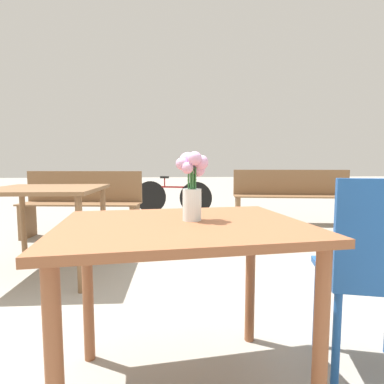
{
  "coord_description": "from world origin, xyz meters",
  "views": [
    {
      "loc": [
        -0.08,
        -1.15,
        0.94
      ],
      "look_at": [
        0.04,
        0.04,
        0.83
      ],
      "focal_mm": 28.0,
      "sensor_mm": 36.0,
      "label": 1
    }
  ],
  "objects_px": {
    "cafe_chair": "(377,267)",
    "bench_near": "(82,202)",
    "flower_vase": "(192,185)",
    "table_back": "(46,200)",
    "table_front": "(183,248)",
    "bicycle": "(173,197)",
    "bench_middle": "(291,194)"
  },
  "relations": [
    {
      "from": "cafe_chair",
      "to": "table_back",
      "type": "relative_size",
      "value": 0.98
    },
    {
      "from": "table_front",
      "to": "bench_near",
      "type": "height_order",
      "value": "bench_near"
    },
    {
      "from": "flower_vase",
      "to": "bench_middle",
      "type": "xyz_separation_m",
      "value": [
        1.91,
        3.34,
        -0.39
      ]
    },
    {
      "from": "bench_middle",
      "to": "table_back",
      "type": "distance_m",
      "value": 3.58
    },
    {
      "from": "bench_near",
      "to": "bicycle",
      "type": "bearing_deg",
      "value": 54.45
    },
    {
      "from": "cafe_chair",
      "to": "bench_middle",
      "type": "bearing_deg",
      "value": 71.32
    },
    {
      "from": "table_front",
      "to": "flower_vase",
      "type": "relative_size",
      "value": 3.64
    },
    {
      "from": "flower_vase",
      "to": "cafe_chair",
      "type": "bearing_deg",
      "value": -4.81
    },
    {
      "from": "flower_vase",
      "to": "table_back",
      "type": "distance_m",
      "value": 1.77
    },
    {
      "from": "table_back",
      "to": "bicycle",
      "type": "relative_size",
      "value": 0.63
    },
    {
      "from": "table_back",
      "to": "table_front",
      "type": "bearing_deg",
      "value": -53.87
    },
    {
      "from": "table_front",
      "to": "flower_vase",
      "type": "xyz_separation_m",
      "value": [
        0.04,
        0.04,
        0.25
      ]
    },
    {
      "from": "flower_vase",
      "to": "bicycle",
      "type": "bearing_deg",
      "value": 88.99
    },
    {
      "from": "table_front",
      "to": "bench_middle",
      "type": "bearing_deg",
      "value": 59.93
    },
    {
      "from": "bench_middle",
      "to": "bicycle",
      "type": "relative_size",
      "value": 1.28
    },
    {
      "from": "bench_near",
      "to": "table_back",
      "type": "distance_m",
      "value": 1.38
    },
    {
      "from": "table_back",
      "to": "bicycle",
      "type": "xyz_separation_m",
      "value": [
        1.16,
        3.09,
        -0.32
      ]
    },
    {
      "from": "table_front",
      "to": "cafe_chair",
      "type": "distance_m",
      "value": 0.81
    },
    {
      "from": "flower_vase",
      "to": "table_front",
      "type": "bearing_deg",
      "value": -137.65
    },
    {
      "from": "bench_near",
      "to": "table_back",
      "type": "xyz_separation_m",
      "value": [
        0.07,
        -1.37,
        0.19
      ]
    },
    {
      "from": "bench_near",
      "to": "bicycle",
      "type": "xyz_separation_m",
      "value": [
        1.23,
        1.71,
        -0.13
      ]
    },
    {
      "from": "bench_near",
      "to": "table_back",
      "type": "bearing_deg",
      "value": -87.23
    },
    {
      "from": "table_front",
      "to": "bench_near",
      "type": "distance_m",
      "value": 3.01
    },
    {
      "from": "flower_vase",
      "to": "bench_near",
      "type": "xyz_separation_m",
      "value": [
        -1.15,
        2.76,
        -0.4
      ]
    },
    {
      "from": "cafe_chair",
      "to": "bench_near",
      "type": "relative_size",
      "value": 0.58
    },
    {
      "from": "bench_middle",
      "to": "bicycle",
      "type": "distance_m",
      "value": 2.16
    },
    {
      "from": "bench_near",
      "to": "bicycle",
      "type": "distance_m",
      "value": 2.11
    },
    {
      "from": "table_front",
      "to": "bench_near",
      "type": "bearing_deg",
      "value": 111.58
    },
    {
      "from": "bicycle",
      "to": "table_front",
      "type": "bearing_deg",
      "value": -91.53
    },
    {
      "from": "table_front",
      "to": "flower_vase",
      "type": "height_order",
      "value": "flower_vase"
    },
    {
      "from": "cafe_chair",
      "to": "bicycle",
      "type": "height_order",
      "value": "cafe_chair"
    },
    {
      "from": "bench_near",
      "to": "bicycle",
      "type": "relative_size",
      "value": 1.07
    }
  ]
}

